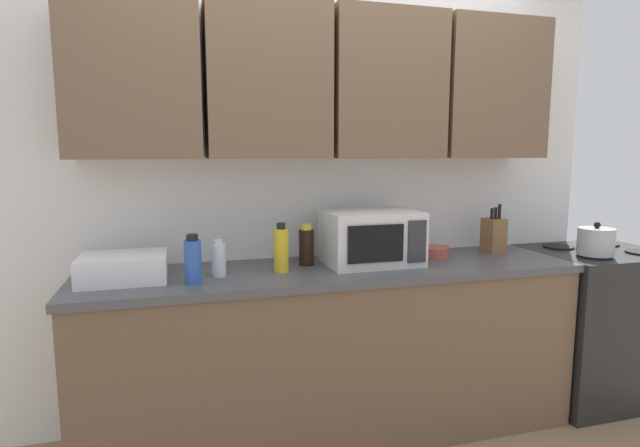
# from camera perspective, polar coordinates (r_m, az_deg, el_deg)

# --- Properties ---
(wall_back_with_cabinets) EXTENTS (3.40, 0.38, 2.60)m
(wall_back_with_cabinets) POSITION_cam_1_polar(r_m,az_deg,el_deg) (2.74, 0.23, 10.07)
(wall_back_with_cabinets) COLOR white
(wall_back_with_cabinets) RESTS_ON ground_plane
(counter_run) EXTENTS (2.53, 0.63, 0.90)m
(counter_run) POSITION_cam_1_polar(r_m,az_deg,el_deg) (2.72, 1.62, -14.17)
(counter_run) COLOR brown
(counter_run) RESTS_ON ground_plane
(stove_range) EXTENTS (0.76, 0.64, 0.91)m
(stove_range) POSITION_cam_1_polar(r_m,az_deg,el_deg) (3.54, 28.52, -9.84)
(stove_range) COLOR black
(stove_range) RESTS_ON ground_plane
(kettle) EXTENTS (0.19, 0.19, 0.19)m
(kettle) POSITION_cam_1_polar(r_m,az_deg,el_deg) (3.21, 28.72, -1.78)
(kettle) COLOR #B2B2B7
(kettle) RESTS_ON stove_range
(microwave) EXTENTS (0.48, 0.37, 0.28)m
(microwave) POSITION_cam_1_polar(r_m,az_deg,el_deg) (2.65, 5.81, -1.56)
(microwave) COLOR silver
(microwave) RESTS_ON counter_run
(dish_rack) EXTENTS (0.38, 0.30, 0.12)m
(dish_rack) POSITION_cam_1_polar(r_m,az_deg,el_deg) (2.47, -21.33, -4.68)
(dish_rack) COLOR silver
(dish_rack) RESTS_ON counter_run
(knife_block) EXTENTS (0.10, 0.12, 0.28)m
(knife_block) POSITION_cam_1_polar(r_m,az_deg,el_deg) (3.10, 19.03, -1.23)
(knife_block) COLOR brown
(knife_block) RESTS_ON counter_run
(bottle_blue_cleaner) EXTENTS (0.08, 0.08, 0.22)m
(bottle_blue_cleaner) POSITION_cam_1_polar(r_m,az_deg,el_deg) (2.31, -14.17, -4.08)
(bottle_blue_cleaner) COLOR #2D56B7
(bottle_blue_cleaner) RESTS_ON counter_run
(bottle_yellow_mustard) EXTENTS (0.07, 0.07, 0.24)m
(bottle_yellow_mustard) POSITION_cam_1_polar(r_m,az_deg,el_deg) (2.47, -4.41, -2.94)
(bottle_yellow_mustard) COLOR gold
(bottle_yellow_mustard) RESTS_ON counter_run
(bottle_soy_dark) EXTENTS (0.08, 0.08, 0.21)m
(bottle_soy_dark) POSITION_cam_1_polar(r_m,az_deg,el_deg) (2.61, -1.54, -2.55)
(bottle_soy_dark) COLOR black
(bottle_soy_dark) RESTS_ON counter_run
(bottle_clear_tall) EXTENTS (0.07, 0.07, 0.18)m
(bottle_clear_tall) POSITION_cam_1_polar(r_m,az_deg,el_deg) (2.43, -11.39, -3.98)
(bottle_clear_tall) COLOR silver
(bottle_clear_tall) RESTS_ON counter_run
(bowl_ceramic_small) EXTENTS (0.16, 0.16, 0.06)m
(bowl_ceramic_small) POSITION_cam_1_polar(r_m,az_deg,el_deg) (2.90, 12.83, -3.12)
(bowl_ceramic_small) COLOR #B24C3D
(bowl_ceramic_small) RESTS_ON counter_run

